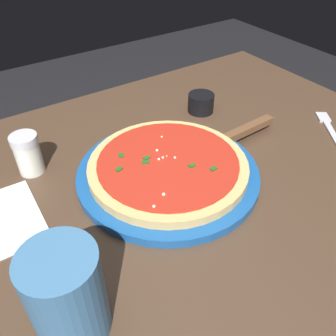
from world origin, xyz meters
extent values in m
cube|color=black|center=(0.40, 0.28, 0.36)|extent=(0.06, 0.06, 0.73)
cube|color=#473323|center=(0.00, 0.00, 0.74)|extent=(0.95, 0.70, 0.03)
cylinder|color=#195199|center=(-0.04, -0.01, 0.76)|extent=(0.31, 0.31, 0.02)
cylinder|color=#DBB26B|center=(-0.04, -0.01, 0.78)|extent=(0.27, 0.27, 0.02)
cylinder|color=red|center=(-0.04, -0.01, 0.79)|extent=(0.24, 0.24, 0.00)
sphere|color=#EFEACC|center=(-0.03, -0.01, 0.79)|extent=(0.00, 0.00, 0.00)
sphere|color=#EFEACC|center=(-0.01, 0.05, 0.79)|extent=(0.00, 0.00, 0.00)
sphere|color=#EFEACC|center=(-0.12, -0.09, 0.79)|extent=(0.01, 0.01, 0.01)
sphere|color=#EFEACC|center=(-0.04, 0.02, 0.79)|extent=(0.00, 0.00, 0.00)
sphere|color=#EFEACC|center=(-0.10, -0.08, 0.79)|extent=(0.01, 0.01, 0.01)
sphere|color=#EFEACC|center=(-0.04, 0.00, 0.79)|extent=(0.00, 0.00, 0.00)
sphere|color=#EFEACC|center=(-0.05, 0.00, 0.79)|extent=(0.00, 0.00, 0.00)
sphere|color=#EFEACC|center=(-0.05, 0.00, 0.79)|extent=(0.00, 0.00, 0.00)
cube|color=#23561E|center=(0.01, -0.07, 0.79)|extent=(0.01, 0.01, 0.00)
cube|color=#23561E|center=(-0.02, -0.04, 0.79)|extent=(0.01, 0.01, 0.00)
cube|color=#23561E|center=(-0.10, 0.05, 0.79)|extent=(0.01, 0.01, 0.00)
cube|color=#23561E|center=(-0.07, 0.01, 0.79)|extent=(0.01, 0.01, 0.00)
cube|color=#23561E|center=(-0.08, 0.01, 0.79)|extent=(0.01, 0.01, 0.00)
cube|color=#23561E|center=(-0.12, 0.01, 0.79)|extent=(0.01, 0.01, 0.00)
cube|color=silver|center=(0.04, -0.01, 0.77)|extent=(0.09, 0.07, 0.00)
cube|color=brown|center=(0.15, 0.00, 0.78)|extent=(0.13, 0.02, 0.01)
cylinder|color=teal|center=(-0.28, -0.17, 0.82)|extent=(0.08, 0.08, 0.12)
cylinder|color=black|center=(0.14, 0.14, 0.77)|extent=(0.06, 0.06, 0.04)
cube|color=white|center=(-0.31, 0.04, 0.75)|extent=(0.11, 0.15, 0.00)
cube|color=silver|center=(0.35, -0.04, 0.76)|extent=(0.04, 0.04, 0.00)
cylinder|color=silver|center=(-0.23, 0.14, 0.78)|extent=(0.04, 0.04, 0.06)
cylinder|color=silver|center=(-0.23, 0.14, 0.82)|extent=(0.05, 0.05, 0.01)
camera|label=1|loc=(-0.31, -0.40, 1.16)|focal=38.24mm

